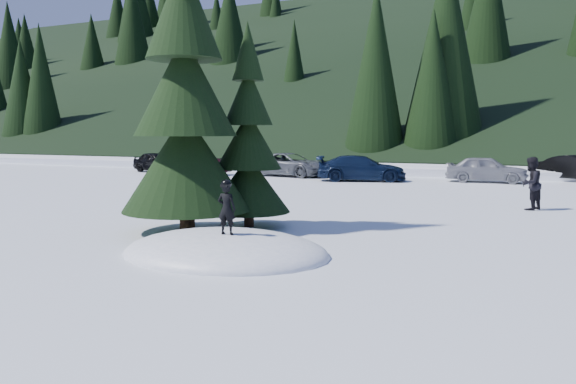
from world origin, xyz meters
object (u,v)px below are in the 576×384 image
at_px(car_2, 290,165).
at_px(car_1, 196,163).
at_px(car_3, 361,168).
at_px(car_4, 487,169).
at_px(spruce_short, 248,148).
at_px(child_skier, 227,209).
at_px(adult_0, 531,184).
at_px(spruce_tall, 185,99).
at_px(car_0, 158,162).

bearing_deg(car_2, car_1, 109.60).
relative_size(car_3, car_4, 1.16).
bearing_deg(car_2, spruce_short, -150.77).
bearing_deg(car_1, child_skier, -147.65).
bearing_deg(spruce_short, adult_0, 44.96).
distance_m(spruce_tall, car_4, 19.15).
distance_m(adult_0, car_2, 16.08).
bearing_deg(child_skier, adult_0, -124.71).
bearing_deg(spruce_tall, adult_0, 46.41).
distance_m(child_skier, car_2, 21.11).
bearing_deg(car_1, car_3, -94.51).
relative_size(car_0, car_3, 0.84).
xyz_separation_m(spruce_short, adult_0, (6.71, 6.70, -1.24)).
bearing_deg(car_2, adult_0, -118.12).
height_order(car_0, car_4, car_4).
xyz_separation_m(adult_0, car_0, (-21.81, 8.86, -0.21)).
relative_size(spruce_tall, adult_0, 4.99).
bearing_deg(child_skier, car_0, -56.22).
bearing_deg(car_3, car_1, 71.44).
bearing_deg(spruce_tall, child_skier, -40.63).
height_order(child_skier, car_0, child_skier).
bearing_deg(car_4, spruce_short, 163.71).
height_order(spruce_tall, car_0, spruce_tall).
distance_m(car_0, car_1, 3.25).
distance_m(adult_0, car_3, 11.61).
xyz_separation_m(child_skier, car_1, (-13.31, 18.52, -0.31)).
relative_size(adult_0, car_0, 0.45).
height_order(car_0, car_2, car_2).
relative_size(child_skier, car_3, 0.23).
xyz_separation_m(spruce_tall, car_4, (5.40, 18.18, -2.65)).
bearing_deg(child_skier, car_1, -61.48).
bearing_deg(adult_0, spruce_tall, -16.79).
height_order(car_2, car_4, car_4).
relative_size(spruce_tall, child_skier, 8.35).
bearing_deg(child_skier, spruce_short, -75.06).
height_order(adult_0, car_0, adult_0).
distance_m(spruce_short, car_3, 15.00).
distance_m(spruce_short, adult_0, 9.57).
xyz_separation_m(spruce_short, car_4, (4.40, 16.78, -1.43)).
distance_m(child_skier, car_1, 22.81).
bearing_deg(car_3, car_0, 69.58).
distance_m(spruce_tall, car_3, 16.47).
xyz_separation_m(spruce_tall, spruce_short, (1.00, 1.40, -1.22)).
relative_size(child_skier, car_4, 0.26).
height_order(car_0, car_1, car_1).
xyz_separation_m(car_2, car_4, (10.67, 0.58, 0.00)).
bearing_deg(spruce_short, car_3, 95.99).
bearing_deg(child_skier, car_2, -75.87).
relative_size(spruce_short, adult_0, 3.12).
xyz_separation_m(car_0, car_1, (3.21, -0.51, 0.03)).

